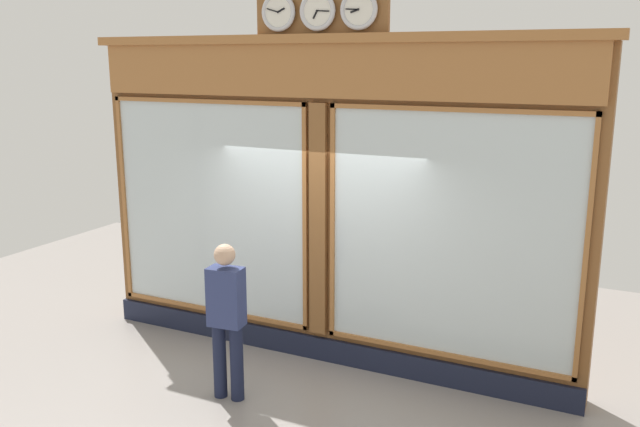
% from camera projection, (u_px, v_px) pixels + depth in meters
% --- Properties ---
extents(shop_facade, '(6.08, 0.42, 4.31)m').
position_uv_depth(shop_facade, '(325.00, 201.00, 7.74)').
color(shop_facade, brown).
rests_on(shop_facade, ground_plane).
extents(pedestrian, '(0.38, 0.26, 1.69)m').
position_uv_depth(pedestrian, '(227.00, 315.00, 6.91)').
color(pedestrian, '#191E38').
rests_on(pedestrian, ground_plane).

